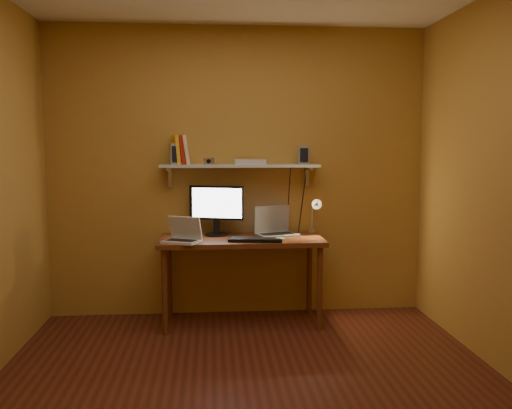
{
  "coord_description": "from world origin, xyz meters",
  "views": [
    {
      "loc": [
        -0.24,
        -3.31,
        1.54
      ],
      "look_at": [
        0.13,
        1.18,
        1.05
      ],
      "focal_mm": 38.0,
      "sensor_mm": 36.0,
      "label": 1
    }
  ],
  "objects": [
    {
      "name": "laptop",
      "position": [
        0.31,
        1.4,
        0.82
      ],
      "size": [
        0.4,
        0.34,
        0.26
      ],
      "rotation": [
        0.0,
        0.0,
        0.34
      ],
      "color": "gray",
      "rests_on": "desk"
    },
    {
      "name": "room",
      "position": [
        0.0,
        0.0,
        1.3
      ],
      "size": [
        3.44,
        3.24,
        2.64
      ],
      "color": "#5C2517",
      "rests_on": "ground"
    },
    {
      "name": "mouse",
      "position": [
        0.32,
        1.1,
        0.77
      ],
      "size": [
        0.11,
        0.09,
        0.03
      ],
      "primitive_type": "ellipsoid",
      "rotation": [
        0.0,
        0.0,
        0.35
      ],
      "color": "silver",
      "rests_on": "desk"
    },
    {
      "name": "books",
      "position": [
        -0.51,
        1.49,
        1.5
      ],
      "size": [
        0.17,
        0.18,
        0.26
      ],
      "color": "yellow",
      "rests_on": "wall_shelf"
    },
    {
      "name": "shelf_camera",
      "position": [
        -0.26,
        1.41,
        1.4
      ],
      "size": [
        0.1,
        0.06,
        0.06
      ],
      "color": "silver",
      "rests_on": "wall_shelf"
    },
    {
      "name": "desk_lamp",
      "position": [
        0.67,
        1.41,
        0.96
      ],
      "size": [
        0.09,
        0.23,
        0.38
      ],
      "color": "silver",
      "rests_on": "desk"
    },
    {
      "name": "keyboard",
      "position": [
        0.12,
        1.11,
        0.76
      ],
      "size": [
        0.46,
        0.22,
        0.02
      ],
      "primitive_type": "cube",
      "rotation": [
        0.0,
        0.0,
        -0.17
      ],
      "color": "black",
      "rests_on": "desk"
    },
    {
      "name": "monitor",
      "position": [
        -0.2,
        1.43,
        1.0
      ],
      "size": [
        0.47,
        0.26,
        0.44
      ],
      "rotation": [
        0.0,
        0.0,
        -0.29
      ],
      "color": "black",
      "rests_on": "desk"
    },
    {
      "name": "wall_shelf",
      "position": [
        0.01,
        1.47,
        1.36
      ],
      "size": [
        1.4,
        0.25,
        0.21
      ],
      "color": "silver",
      "rests_on": "room"
    },
    {
      "name": "desk",
      "position": [
        0.01,
        1.28,
        0.66
      ],
      "size": [
        1.4,
        0.6,
        0.75
      ],
      "color": "brown",
      "rests_on": "ground"
    },
    {
      "name": "speaker_right",
      "position": [
        0.58,
        1.48,
        1.46
      ],
      "size": [
        0.09,
        0.09,
        0.16
      ],
      "primitive_type": "cube",
      "rotation": [
        0.0,
        0.0,
        -0.03
      ],
      "color": "gray",
      "rests_on": "wall_shelf"
    },
    {
      "name": "speaker_left",
      "position": [
        -0.55,
        1.46,
        1.47
      ],
      "size": [
        0.12,
        0.12,
        0.18
      ],
      "primitive_type": "cube",
      "rotation": [
        0.0,
        0.0,
        0.2
      ],
      "color": "gray",
      "rests_on": "wall_shelf"
    },
    {
      "name": "netbook",
      "position": [
        -0.48,
        1.12,
        0.81
      ],
      "size": [
        0.34,
        0.3,
        0.21
      ],
      "rotation": [
        0.0,
        0.0,
        -0.44
      ],
      "color": "silver",
      "rests_on": "desk"
    },
    {
      "name": "router",
      "position": [
        0.1,
        1.46,
        1.4
      ],
      "size": [
        0.28,
        0.19,
        0.05
      ],
      "primitive_type": "cube",
      "rotation": [
        0.0,
        0.0,
        0.04
      ],
      "color": "silver",
      "rests_on": "wall_shelf"
    }
  ]
}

